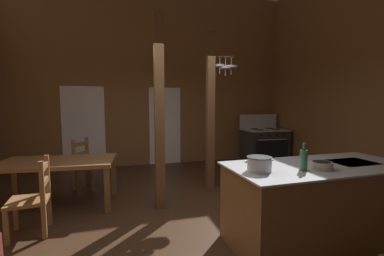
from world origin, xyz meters
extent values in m
cube|color=#382316|center=(0.00, 0.00, -0.05)|extent=(8.20, 7.70, 0.10)
cube|color=brown|center=(0.00, 3.52, 2.30)|extent=(8.20, 0.14, 4.60)
cube|color=white|center=(-1.66, 3.44, 1.02)|extent=(1.00, 0.01, 2.05)
cube|color=white|center=(0.37, 3.44, 1.02)|extent=(0.84, 0.01, 2.05)
cube|color=brown|center=(1.44, -0.91, 0.45)|extent=(2.12, 0.94, 0.90)
cube|color=#B7BABF|center=(1.44, -0.91, 0.91)|extent=(2.18, 1.00, 0.02)
cube|color=black|center=(1.91, -0.91, 0.92)|extent=(0.53, 0.41, 0.00)
cube|color=black|center=(1.43, -0.48, 0.05)|extent=(2.00, 0.07, 0.10)
cube|color=#2B2B2B|center=(3.00, 2.78, 0.45)|extent=(1.11, 0.78, 0.90)
cube|color=black|center=(2.99, 2.39, 0.42)|extent=(0.93, 0.03, 0.52)
cylinder|color=#B7BABF|center=(2.99, 2.37, 0.70)|extent=(0.83, 0.04, 0.02)
cube|color=#B7BABF|center=(3.00, 2.78, 0.92)|extent=(1.15, 0.82, 0.03)
cube|color=#B7BABF|center=(3.01, 3.14, 1.12)|extent=(1.14, 0.06, 0.40)
cylinder|color=black|center=(3.24, 2.62, 0.94)|extent=(0.20, 0.20, 0.01)
cylinder|color=black|center=(2.75, 2.63, 0.94)|extent=(0.20, 0.20, 0.01)
cylinder|color=black|center=(3.25, 2.93, 0.94)|extent=(0.20, 0.20, 0.01)
cylinder|color=black|center=(2.76, 2.94, 0.94)|extent=(0.20, 0.20, 0.01)
cylinder|color=black|center=(3.32, 2.37, 0.82)|extent=(0.04, 0.03, 0.04)
cylinder|color=black|center=(3.10, 2.38, 0.82)|extent=(0.04, 0.03, 0.04)
cylinder|color=black|center=(2.88, 2.38, 0.82)|extent=(0.04, 0.03, 0.04)
cylinder|color=black|center=(2.66, 2.39, 0.82)|extent=(0.04, 0.03, 0.04)
cube|color=brown|center=(0.88, 1.27, 1.48)|extent=(0.14, 0.14, 2.95)
cube|color=brown|center=(1.08, 1.27, 2.54)|extent=(0.54, 0.10, 0.06)
cylinder|color=#B7BABF|center=(1.06, 1.27, 2.45)|extent=(0.01, 0.01, 0.18)
cylinder|color=#B7BABF|center=(1.06, 1.27, 2.34)|extent=(0.19, 0.19, 0.04)
cylinder|color=#B7BABF|center=(1.06, 1.27, 2.26)|extent=(0.02, 0.02, 0.14)
cylinder|color=#B7BABF|center=(1.17, 1.26, 2.43)|extent=(0.01, 0.01, 0.21)
cylinder|color=#B7BABF|center=(1.17, 1.26, 2.30)|extent=(0.24, 0.24, 0.04)
cylinder|color=#B7BABF|center=(1.17, 1.26, 2.22)|extent=(0.02, 0.02, 0.14)
cylinder|color=#B7BABF|center=(1.29, 1.26, 2.44)|extent=(0.01, 0.01, 0.19)
cylinder|color=#B7BABF|center=(1.29, 1.26, 2.33)|extent=(0.25, 0.25, 0.04)
cylinder|color=#B7BABF|center=(1.29, 1.26, 2.25)|extent=(0.02, 0.02, 0.14)
cube|color=brown|center=(-0.20, 0.56, 1.48)|extent=(0.14, 0.14, 2.95)
cube|color=brown|center=(-1.74, 1.04, 0.71)|extent=(1.77, 1.04, 0.06)
cube|color=brown|center=(-2.49, 1.50, 0.34)|extent=(0.09, 0.09, 0.68)
cube|color=brown|center=(-0.92, 1.36, 0.34)|extent=(0.09, 0.09, 0.68)
cube|color=brown|center=(-0.99, 0.58, 0.34)|extent=(0.09, 0.09, 0.68)
cube|color=olive|center=(-1.38, 1.90, 0.43)|extent=(0.60, 0.60, 0.04)
cube|color=olive|center=(-1.12, 1.97, 0.21)|extent=(0.07, 0.07, 0.41)
cube|color=olive|center=(-1.31, 1.64, 0.21)|extent=(0.07, 0.07, 0.41)
cube|color=olive|center=(-1.45, 2.16, 0.47)|extent=(0.07, 0.07, 0.95)
cube|color=olive|center=(-1.64, 1.83, 0.47)|extent=(0.07, 0.07, 0.95)
cube|color=olive|center=(-1.54, 2.00, 0.84)|extent=(0.22, 0.35, 0.07)
cube|color=olive|center=(-1.54, 2.00, 0.65)|extent=(0.22, 0.35, 0.07)
cube|color=olive|center=(-1.89, 0.19, 0.43)|extent=(0.48, 0.48, 0.04)
cube|color=olive|center=(-2.06, -0.02, 0.21)|extent=(0.05, 0.05, 0.41)
cube|color=olive|center=(-2.10, 0.36, 0.21)|extent=(0.05, 0.05, 0.41)
cube|color=olive|center=(-1.68, 0.02, 0.47)|extent=(0.05, 0.05, 0.95)
cube|color=olive|center=(-1.72, 0.39, 0.47)|extent=(0.05, 0.05, 0.95)
cube|color=olive|center=(-1.70, 0.20, 0.84)|extent=(0.07, 0.38, 0.07)
cube|color=olive|center=(-1.70, 0.20, 0.65)|extent=(0.07, 0.38, 0.07)
cylinder|color=#B7BABF|center=(0.61, -0.97, 0.99)|extent=(0.25, 0.25, 0.14)
cylinder|color=black|center=(0.61, -0.97, 1.07)|extent=(0.26, 0.26, 0.01)
cylinder|color=#B7BABF|center=(0.47, -0.97, 1.03)|extent=(0.05, 0.02, 0.02)
cylinder|color=#B7BABF|center=(0.75, -0.97, 1.03)|extent=(0.05, 0.02, 0.02)
cylinder|color=#B2A893|center=(1.30, -1.08, 0.96)|extent=(0.22, 0.22, 0.08)
cylinder|color=black|center=(1.30, -1.08, 1.00)|extent=(0.18, 0.18, 0.00)
cylinder|color=#2D5638|center=(1.07, -1.08, 1.03)|extent=(0.08, 0.08, 0.22)
cylinder|color=#2D5638|center=(1.07, -1.08, 1.18)|extent=(0.03, 0.03, 0.08)
camera|label=1|loc=(-0.75, -3.25, 1.62)|focal=23.54mm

